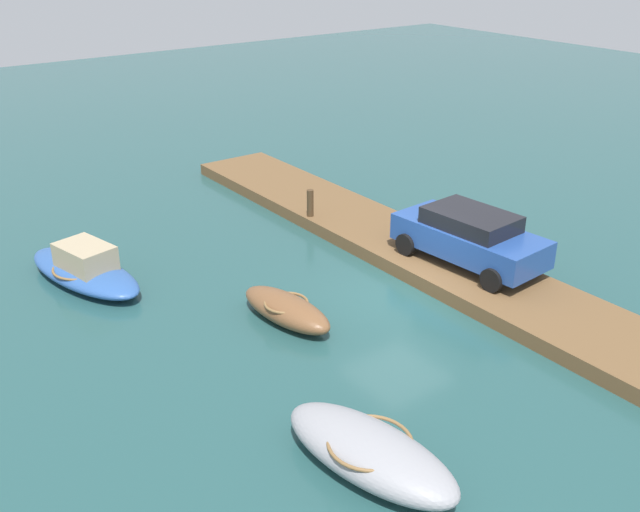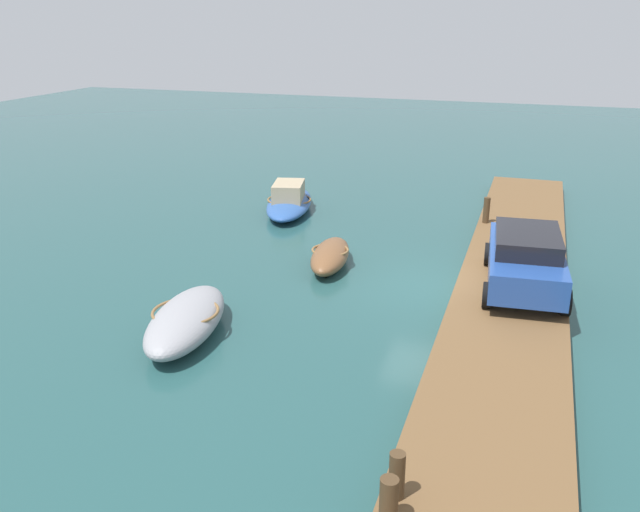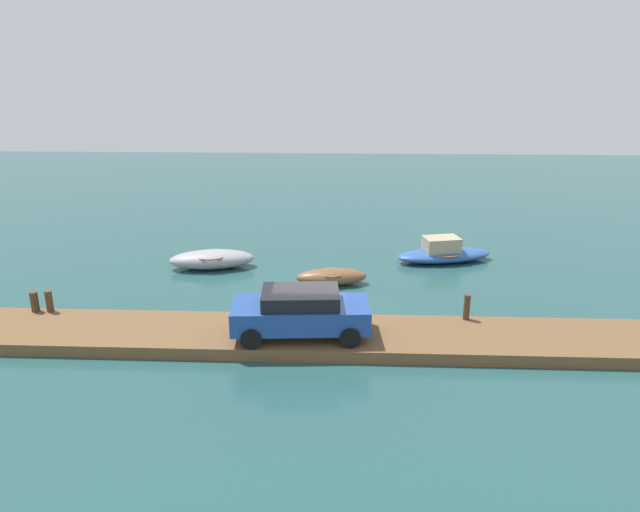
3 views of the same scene
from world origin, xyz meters
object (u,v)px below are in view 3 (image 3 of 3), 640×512
at_px(mooring_post_west, 35,302).
at_px(mooring_post_mid_west, 49,301).
at_px(motorboat_blue, 443,253).
at_px(rowboat_grey, 212,259).
at_px(dinghy_brown, 331,277).
at_px(mooring_post_mid_east, 467,307).
at_px(parked_car, 301,311).

xyz_separation_m(mooring_post_west, mooring_post_mid_west, (0.53, 0.00, 0.02)).
relative_size(motorboat_blue, mooring_post_mid_west, 6.19).
relative_size(rowboat_grey, mooring_post_west, 5.51).
height_order(dinghy_brown, mooring_post_mid_east, mooring_post_mid_east).
relative_size(rowboat_grey, parked_car, 0.89).
bearing_deg(parked_car, rowboat_grey, 117.45).
relative_size(dinghy_brown, mooring_post_mid_west, 3.98).
distance_m(rowboat_grey, dinghy_brown, 5.73).
relative_size(mooring_post_mid_west, mooring_post_mid_east, 0.86).
bearing_deg(parked_car, mooring_post_west, 167.04).
relative_size(motorboat_blue, parked_car, 1.07).
bearing_deg(parked_car, motorboat_blue, 51.73).
distance_m(rowboat_grey, mooring_post_west, 7.75).
bearing_deg(dinghy_brown, mooring_post_west, -165.89).
relative_size(dinghy_brown, parked_car, 0.69).
height_order(dinghy_brown, mooring_post_west, mooring_post_west).
height_order(dinghy_brown, mooring_post_mid_west, mooring_post_mid_west).
bearing_deg(mooring_post_mid_west, mooring_post_mid_east, 0.00).
height_order(mooring_post_mid_west, mooring_post_mid_east, mooring_post_mid_east).
bearing_deg(mooring_post_mid_east, parked_car, -165.30).
bearing_deg(rowboat_grey, dinghy_brown, -29.13).
bearing_deg(mooring_post_west, parked_car, -8.70).
distance_m(rowboat_grey, mooring_post_mid_east, 11.78).
bearing_deg(motorboat_blue, mooring_post_mid_east, -106.34).
bearing_deg(rowboat_grey, motorboat_blue, -2.70).
height_order(motorboat_blue, dinghy_brown, motorboat_blue).
bearing_deg(motorboat_blue, dinghy_brown, -160.67).
xyz_separation_m(motorboat_blue, mooring_post_mid_east, (-0.41, -7.39, 0.43)).
height_order(motorboat_blue, mooring_post_west, motorboat_blue).
bearing_deg(parked_car, dinghy_brown, 77.20).
bearing_deg(mooring_post_west, dinghy_brown, 21.72).
bearing_deg(motorboat_blue, mooring_post_west, -167.63).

